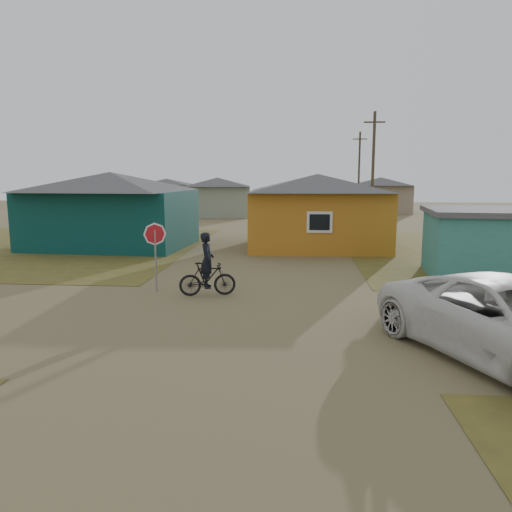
% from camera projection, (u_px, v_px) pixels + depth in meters
% --- Properties ---
extents(ground, '(120.00, 120.00, 0.00)m').
position_uv_depth(ground, '(241.00, 323.00, 13.10)').
color(ground, brown).
extents(grass_nw, '(20.00, 18.00, 0.00)m').
position_uv_depth(grass_nw, '(11.00, 247.00, 27.01)').
color(grass_nw, brown).
rests_on(grass_nw, ground).
extents(house_teal, '(8.93, 7.08, 4.00)m').
position_uv_depth(house_teal, '(111.00, 209.00, 26.73)').
color(house_teal, '#093431').
rests_on(house_teal, ground).
extents(house_yellow, '(7.72, 6.76, 3.90)m').
position_uv_depth(house_yellow, '(317.00, 210.00, 26.34)').
color(house_yellow, '#B8711C').
rests_on(house_yellow, ground).
extents(house_pale_west, '(7.04, 6.15, 3.60)m').
position_uv_depth(house_pale_west, '(218.00, 196.00, 46.73)').
color(house_pale_west, gray).
rests_on(house_pale_west, ground).
extents(house_beige_east, '(6.95, 6.05, 3.60)m').
position_uv_depth(house_beige_east, '(380.00, 194.00, 51.34)').
color(house_beige_east, gray).
rests_on(house_beige_east, ground).
extents(house_pale_north, '(6.28, 5.81, 3.40)m').
position_uv_depth(house_pale_north, '(167.00, 193.00, 59.19)').
color(house_pale_north, gray).
rests_on(house_pale_north, ground).
extents(utility_pole_near, '(1.40, 0.20, 8.00)m').
position_uv_depth(utility_pole_near, '(373.00, 170.00, 33.55)').
color(utility_pole_near, '#473C2A').
rests_on(utility_pole_near, ground).
extents(utility_pole_far, '(1.40, 0.20, 8.00)m').
position_uv_depth(utility_pole_far, '(359.00, 172.00, 49.21)').
color(utility_pole_far, '#473C2A').
rests_on(utility_pole_far, ground).
extents(stop_sign, '(0.75, 0.11, 2.30)m').
position_uv_depth(stop_sign, '(155.00, 241.00, 16.39)').
color(stop_sign, gray).
rests_on(stop_sign, ground).
extents(cyclist, '(1.88, 0.89, 2.05)m').
position_uv_depth(cyclist, '(207.00, 273.00, 15.97)').
color(cyclist, black).
rests_on(cyclist, ground).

